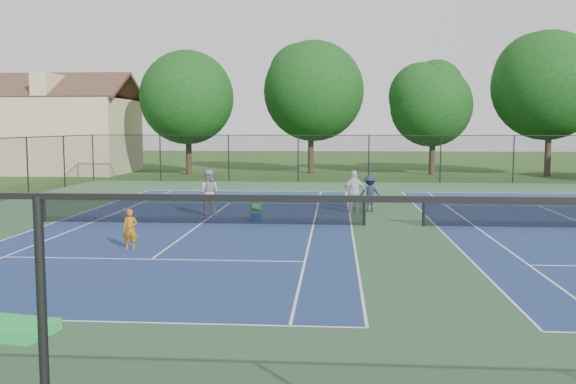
# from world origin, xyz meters

# --- Properties ---
(ground) EXTENTS (140.00, 140.00, 0.00)m
(ground) POSITION_xyz_m (0.00, 0.00, 0.00)
(ground) COLOR #234716
(ground) RESTS_ON ground
(court_pad) EXTENTS (36.00, 36.00, 0.01)m
(court_pad) POSITION_xyz_m (0.00, 0.00, 0.00)
(court_pad) COLOR #2E5333
(court_pad) RESTS_ON ground
(tennis_court_left) EXTENTS (12.00, 23.83, 1.07)m
(tennis_court_left) POSITION_xyz_m (-7.00, 0.00, 0.10)
(tennis_court_left) COLOR navy
(tennis_court_left) RESTS_ON ground
(perimeter_fence) EXTENTS (36.08, 36.08, 3.02)m
(perimeter_fence) POSITION_xyz_m (0.00, 0.00, 1.60)
(perimeter_fence) COLOR black
(perimeter_fence) RESTS_ON ground
(tree_back_a) EXTENTS (6.80, 6.80, 9.15)m
(tree_back_a) POSITION_xyz_m (-13.00, 24.00, 6.04)
(tree_back_a) COLOR #2D2116
(tree_back_a) RESTS_ON ground
(tree_back_b) EXTENTS (7.60, 7.60, 10.03)m
(tree_back_b) POSITION_xyz_m (-4.00, 26.00, 6.60)
(tree_back_b) COLOR #2D2116
(tree_back_b) RESTS_ON ground
(tree_back_c) EXTENTS (6.00, 6.00, 8.40)m
(tree_back_c) POSITION_xyz_m (5.00, 25.00, 5.48)
(tree_back_c) COLOR #2D2116
(tree_back_c) RESTS_ON ground
(tree_back_d) EXTENTS (7.80, 7.80, 10.37)m
(tree_back_d) POSITION_xyz_m (13.00, 24.00, 6.82)
(tree_back_d) COLOR #2D2116
(tree_back_d) RESTS_ON ground
(clapboard_house) EXTENTS (10.80, 8.10, 7.65)m
(clapboard_house) POSITION_xyz_m (-23.00, 25.00, 3.09)
(clapboard_house) COLOR tan
(clapboard_house) RESTS_ON ground
(child_player) EXTENTS (0.44, 0.30, 1.18)m
(child_player) POSITION_xyz_m (-8.03, -4.99, 0.59)
(child_player) COLOR orange
(child_player) RESTS_ON ground
(instructor) EXTENTS (0.92, 0.72, 1.86)m
(instructor) POSITION_xyz_m (-7.14, 2.03, 0.93)
(instructor) COLOR #999A9C
(instructor) RESTS_ON ground
(bystander_a) EXTENTS (1.10, 0.65, 1.76)m
(bystander_a) POSITION_xyz_m (-1.31, 3.39, 0.88)
(bystander_a) COLOR silver
(bystander_a) RESTS_ON ground
(bystander_b) EXTENTS (1.01, 0.61, 1.53)m
(bystander_b) POSITION_xyz_m (-0.65, 3.86, 0.76)
(bystander_b) COLOR #161F31
(bystander_b) RESTS_ON ground
(ball_crate) EXTENTS (0.41, 0.36, 0.30)m
(ball_crate) POSITION_xyz_m (-5.11, 0.88, 0.15)
(ball_crate) COLOR #153B95
(ball_crate) RESTS_ON ground
(ball_hopper) EXTENTS (0.41, 0.37, 0.37)m
(ball_hopper) POSITION_xyz_m (-5.11, 0.88, 0.48)
(ball_hopper) COLOR green
(ball_hopper) RESTS_ON ball_crate
(green_tarp) EXTENTS (1.98, 1.26, 0.20)m
(green_tarp) POSITION_xyz_m (-7.85, -12.64, 0.11)
(green_tarp) COLOR green
(green_tarp) RESTS_ON ground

